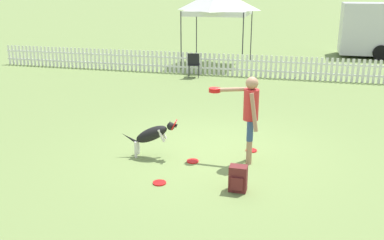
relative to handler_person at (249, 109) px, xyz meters
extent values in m
plane|color=olive|center=(-0.61, 0.29, -1.04)|extent=(240.00, 240.00, 0.00)
cylinder|color=tan|center=(0.05, -0.10, -0.81)|extent=(0.11, 0.11, 0.47)
cylinder|color=#334C7A|center=(0.05, -0.10, -0.39)|extent=(0.12, 0.12, 0.38)
cylinder|color=tan|center=(0.03, 0.09, -0.81)|extent=(0.11, 0.11, 0.47)
cylinder|color=#334C7A|center=(0.03, 0.09, -0.39)|extent=(0.12, 0.12, 0.38)
cylinder|color=red|center=(0.04, 0.00, 0.09)|extent=(0.31, 0.31, 0.58)
sphere|color=tan|center=(0.04, 0.00, 0.50)|extent=(0.23, 0.23, 0.23)
cylinder|color=tan|center=(0.12, -0.20, 0.01)|extent=(0.22, 0.16, 0.71)
cylinder|color=tan|center=(-0.33, 0.16, 0.32)|extent=(0.71, 0.09, 0.14)
cylinder|color=red|center=(-0.68, 0.15, 0.26)|extent=(0.23, 0.23, 0.02)
cylinder|color=red|center=(-0.68, 0.15, 0.29)|extent=(0.23, 0.23, 0.02)
cylinder|color=red|center=(-0.68, 0.15, 0.32)|extent=(0.23, 0.23, 0.02)
ellipsoid|color=black|center=(-1.84, -0.23, -0.58)|extent=(0.74, 0.36, 0.51)
ellipsoid|color=white|center=(-1.84, -0.23, -0.62)|extent=(0.39, 0.19, 0.24)
sphere|color=black|center=(-1.46, -0.19, -0.39)|extent=(0.15, 0.15, 0.15)
cone|color=black|center=(-1.39, -0.18, -0.36)|extent=(0.14, 0.10, 0.12)
cylinder|color=red|center=(-1.39, -0.18, -0.36)|extent=(0.15, 0.24, 0.22)
cone|color=black|center=(-1.49, -0.14, -0.33)|extent=(0.05, 0.05, 0.07)
cone|color=black|center=(-1.48, -0.23, -0.33)|extent=(0.05, 0.05, 0.07)
cylinder|color=white|center=(-2.15, -0.17, -0.88)|extent=(0.06, 0.06, 0.32)
cylinder|color=white|center=(-2.13, -0.36, -0.88)|extent=(0.06, 0.06, 0.32)
cylinder|color=white|center=(-1.64, -0.12, -0.57)|extent=(0.16, 0.07, 0.26)
cylinder|color=white|center=(-1.62, -0.29, -0.57)|extent=(0.16, 0.07, 0.26)
cone|color=black|center=(-2.29, -0.29, -0.67)|extent=(0.32, 0.10, 0.22)
cylinder|color=red|center=(-1.30, -1.35, -1.03)|extent=(0.23, 0.23, 0.02)
cylinder|color=red|center=(0.02, 0.57, -1.03)|extent=(0.23, 0.23, 0.02)
cylinder|color=red|center=(-1.00, -0.28, -1.03)|extent=(0.23, 0.23, 0.02)
cube|color=maroon|center=(0.03, -1.26, -0.82)|extent=(0.29, 0.20, 0.44)
cube|color=maroon|center=(0.03, -1.38, -0.87)|extent=(0.20, 0.04, 0.22)
cube|color=white|center=(-0.61, 8.04, -0.80)|extent=(21.67, 0.04, 0.06)
cube|color=white|center=(-0.61, 8.04, -0.45)|extent=(21.67, 0.04, 0.06)
cube|color=white|center=(-11.35, 8.04, -0.63)|extent=(0.09, 0.02, 0.82)
cube|color=white|center=(-11.18, 8.04, -0.63)|extent=(0.09, 0.02, 0.82)
cube|color=white|center=(-11.00, 8.04, -0.63)|extent=(0.09, 0.02, 0.82)
cube|color=white|center=(-10.82, 8.04, -0.63)|extent=(0.09, 0.02, 0.82)
cube|color=white|center=(-10.65, 8.04, -0.63)|extent=(0.09, 0.02, 0.82)
cube|color=white|center=(-10.47, 8.04, -0.63)|extent=(0.09, 0.02, 0.82)
cube|color=white|center=(-10.30, 8.04, -0.63)|extent=(0.09, 0.02, 0.82)
cube|color=white|center=(-10.12, 8.04, -0.63)|extent=(0.09, 0.02, 0.82)
cube|color=white|center=(-9.94, 8.04, -0.63)|extent=(0.09, 0.02, 0.82)
cube|color=white|center=(-9.77, 8.04, -0.63)|extent=(0.09, 0.02, 0.82)
cube|color=white|center=(-9.59, 8.04, -0.63)|extent=(0.09, 0.02, 0.82)
cube|color=white|center=(-9.42, 8.04, -0.63)|extent=(0.09, 0.02, 0.82)
cube|color=white|center=(-9.24, 8.04, -0.63)|extent=(0.09, 0.02, 0.82)
cube|color=white|center=(-9.06, 8.04, -0.63)|extent=(0.09, 0.02, 0.82)
cube|color=white|center=(-8.89, 8.04, -0.63)|extent=(0.09, 0.02, 0.82)
cube|color=white|center=(-8.71, 8.04, -0.63)|extent=(0.09, 0.02, 0.82)
cube|color=white|center=(-8.53, 8.04, -0.63)|extent=(0.09, 0.02, 0.82)
cube|color=white|center=(-8.36, 8.04, -0.63)|extent=(0.09, 0.02, 0.82)
cube|color=white|center=(-8.18, 8.04, -0.63)|extent=(0.09, 0.02, 0.82)
cube|color=white|center=(-8.01, 8.04, -0.63)|extent=(0.09, 0.02, 0.82)
cube|color=white|center=(-7.83, 8.04, -0.63)|extent=(0.09, 0.02, 0.82)
cube|color=white|center=(-7.65, 8.04, -0.63)|extent=(0.09, 0.02, 0.82)
cube|color=white|center=(-7.48, 8.04, -0.63)|extent=(0.09, 0.02, 0.82)
cube|color=white|center=(-7.30, 8.04, -0.63)|extent=(0.09, 0.02, 0.82)
cube|color=white|center=(-7.13, 8.04, -0.63)|extent=(0.09, 0.02, 0.82)
cube|color=white|center=(-6.95, 8.04, -0.63)|extent=(0.09, 0.02, 0.82)
cube|color=white|center=(-6.77, 8.04, -0.63)|extent=(0.09, 0.02, 0.82)
cube|color=white|center=(-6.60, 8.04, -0.63)|extent=(0.09, 0.02, 0.82)
cube|color=white|center=(-6.42, 8.04, -0.63)|extent=(0.09, 0.02, 0.82)
cube|color=white|center=(-6.24, 8.04, -0.63)|extent=(0.09, 0.02, 0.82)
cube|color=white|center=(-6.07, 8.04, -0.63)|extent=(0.09, 0.02, 0.82)
cube|color=white|center=(-5.89, 8.04, -0.63)|extent=(0.09, 0.02, 0.82)
cube|color=white|center=(-5.72, 8.04, -0.63)|extent=(0.09, 0.02, 0.82)
cube|color=white|center=(-5.54, 8.04, -0.63)|extent=(0.09, 0.02, 0.82)
cube|color=white|center=(-5.36, 8.04, -0.63)|extent=(0.09, 0.02, 0.82)
cube|color=white|center=(-5.19, 8.04, -0.63)|extent=(0.09, 0.02, 0.82)
cube|color=white|center=(-5.01, 8.04, -0.63)|extent=(0.09, 0.02, 0.82)
cube|color=white|center=(-4.84, 8.04, -0.63)|extent=(0.09, 0.02, 0.82)
cube|color=white|center=(-4.66, 8.04, -0.63)|extent=(0.09, 0.02, 0.82)
cube|color=white|center=(-4.48, 8.04, -0.63)|extent=(0.09, 0.02, 0.82)
cube|color=white|center=(-4.31, 8.04, -0.63)|extent=(0.09, 0.02, 0.82)
cube|color=white|center=(-4.13, 8.04, -0.63)|extent=(0.09, 0.02, 0.82)
cube|color=white|center=(-3.95, 8.04, -0.63)|extent=(0.09, 0.02, 0.82)
cube|color=white|center=(-3.78, 8.04, -0.63)|extent=(0.09, 0.02, 0.82)
cube|color=white|center=(-3.60, 8.04, -0.63)|extent=(0.09, 0.02, 0.82)
cube|color=white|center=(-3.43, 8.04, -0.63)|extent=(0.09, 0.02, 0.82)
cube|color=white|center=(-3.25, 8.04, -0.63)|extent=(0.09, 0.02, 0.82)
cube|color=white|center=(-3.07, 8.04, -0.63)|extent=(0.09, 0.02, 0.82)
cube|color=white|center=(-2.90, 8.04, -0.63)|extent=(0.09, 0.02, 0.82)
cube|color=white|center=(-2.72, 8.04, -0.63)|extent=(0.09, 0.02, 0.82)
cube|color=white|center=(-2.55, 8.04, -0.63)|extent=(0.09, 0.02, 0.82)
cube|color=white|center=(-2.37, 8.04, -0.63)|extent=(0.09, 0.02, 0.82)
cube|color=white|center=(-2.19, 8.04, -0.63)|extent=(0.09, 0.02, 0.82)
cube|color=white|center=(-2.02, 8.04, -0.63)|extent=(0.09, 0.02, 0.82)
cube|color=white|center=(-1.84, 8.04, -0.63)|extent=(0.09, 0.02, 0.82)
cube|color=white|center=(-1.66, 8.04, -0.63)|extent=(0.09, 0.02, 0.82)
cube|color=white|center=(-1.49, 8.04, -0.63)|extent=(0.09, 0.02, 0.82)
cube|color=white|center=(-1.31, 8.04, -0.63)|extent=(0.09, 0.02, 0.82)
cube|color=white|center=(-1.14, 8.04, -0.63)|extent=(0.09, 0.02, 0.82)
cube|color=white|center=(-0.96, 8.04, -0.63)|extent=(0.09, 0.02, 0.82)
cube|color=white|center=(-0.78, 8.04, -0.63)|extent=(0.09, 0.02, 0.82)
cube|color=white|center=(-0.61, 8.04, -0.63)|extent=(0.09, 0.02, 0.82)
cube|color=white|center=(-0.43, 8.04, -0.63)|extent=(0.09, 0.02, 0.82)
cube|color=white|center=(-0.26, 8.04, -0.63)|extent=(0.09, 0.02, 0.82)
cube|color=white|center=(-0.08, 8.04, -0.63)|extent=(0.09, 0.02, 0.82)
cube|color=white|center=(0.10, 8.04, -0.63)|extent=(0.09, 0.02, 0.82)
cube|color=white|center=(0.27, 8.04, -0.63)|extent=(0.09, 0.02, 0.82)
cube|color=white|center=(0.45, 8.04, -0.63)|extent=(0.09, 0.02, 0.82)
cube|color=white|center=(0.62, 8.04, -0.63)|extent=(0.09, 0.02, 0.82)
cube|color=white|center=(0.80, 8.04, -0.63)|extent=(0.09, 0.02, 0.82)
cube|color=white|center=(0.98, 8.04, -0.63)|extent=(0.09, 0.02, 0.82)
cube|color=white|center=(1.15, 8.04, -0.63)|extent=(0.09, 0.02, 0.82)
cube|color=white|center=(1.33, 8.04, -0.63)|extent=(0.09, 0.02, 0.82)
cube|color=white|center=(1.51, 8.04, -0.63)|extent=(0.09, 0.02, 0.82)
cube|color=white|center=(1.68, 8.04, -0.63)|extent=(0.09, 0.02, 0.82)
cube|color=white|center=(1.86, 8.04, -0.63)|extent=(0.09, 0.02, 0.82)
cube|color=white|center=(2.03, 8.04, -0.63)|extent=(0.09, 0.02, 0.82)
cube|color=white|center=(2.21, 8.04, -0.63)|extent=(0.09, 0.02, 0.82)
cube|color=white|center=(2.39, 8.04, -0.63)|extent=(0.09, 0.02, 0.82)
cube|color=white|center=(2.56, 8.04, -0.63)|extent=(0.09, 0.02, 0.82)
cube|color=white|center=(2.74, 8.04, -0.63)|extent=(0.09, 0.02, 0.82)
cube|color=white|center=(2.91, 8.04, -0.63)|extent=(0.09, 0.02, 0.82)
cube|color=white|center=(3.09, 8.04, -0.63)|extent=(0.09, 0.02, 0.82)
cube|color=white|center=(3.27, 8.04, -0.63)|extent=(0.09, 0.02, 0.82)
cube|color=white|center=(3.44, 8.04, -0.63)|extent=(0.09, 0.02, 0.82)
cylinder|color=#333338|center=(-2.87, 7.69, -0.81)|extent=(0.02, 0.02, 0.46)
cylinder|color=#333338|center=(-3.22, 7.63, -0.81)|extent=(0.02, 0.02, 0.46)
cylinder|color=#333338|center=(-2.81, 7.33, -0.81)|extent=(0.02, 0.02, 0.46)
cylinder|color=#333338|center=(-3.16, 7.28, -0.81)|extent=(0.02, 0.02, 0.46)
cube|color=black|center=(-3.02, 7.48, -0.58)|extent=(0.49, 0.49, 0.03)
cube|color=black|center=(-2.99, 7.29, -0.36)|extent=(0.43, 0.16, 0.44)
cylinder|color=#333338|center=(-3.95, 8.99, 0.10)|extent=(0.04, 0.04, 2.28)
cylinder|color=#333338|center=(-1.46, 8.99, 0.10)|extent=(0.04, 0.04, 2.28)
cylinder|color=#333338|center=(-3.95, 11.48, 0.10)|extent=(0.04, 0.04, 2.28)
cylinder|color=#333338|center=(-1.46, 11.48, 0.10)|extent=(0.04, 0.04, 2.28)
cube|color=white|center=(-2.71, 10.24, 1.13)|extent=(2.49, 2.49, 0.20)
pyramid|color=white|center=(-2.71, 10.24, 1.65)|extent=(2.49, 2.49, 0.84)
cylinder|color=black|center=(4.20, 15.40, -0.70)|extent=(0.68, 0.18, 0.68)
cylinder|color=black|center=(4.20, 13.30, -0.70)|extent=(0.68, 0.18, 0.68)
camera|label=1|loc=(0.95, -7.62, 2.18)|focal=40.00mm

